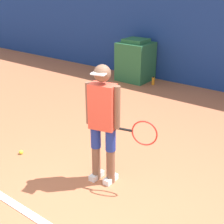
{
  "coord_description": "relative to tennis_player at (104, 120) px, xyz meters",
  "views": [
    {
      "loc": [
        2.01,
        -2.05,
        2.62
      ],
      "look_at": [
        -0.32,
        1.05,
        0.98
      ],
      "focal_mm": 50.0,
      "sensor_mm": 36.0,
      "label": 1
    }
  ],
  "objects": [
    {
      "name": "tennis_ball",
      "position": [
        -1.54,
        -0.25,
        -0.9
      ],
      "size": [
        0.07,
        0.07,
        0.07
      ],
      "color": "#D1E533",
      "rests_on": "ground_plane"
    },
    {
      "name": "covered_chair",
      "position": [
        -2.3,
        4.33,
        -0.38
      ],
      "size": [
        0.87,
        0.82,
        1.16
      ],
      "color": "#28663D",
      "rests_on": "ground_plane"
    },
    {
      "name": "water_bottle",
      "position": [
        -1.66,
        4.25,
        -0.83
      ],
      "size": [
        0.08,
        0.08,
        0.23
      ],
      "color": "orange",
      "rests_on": "ground_plane"
    },
    {
      "name": "ground_plane",
      "position": [
        0.3,
        -0.85,
        -0.93
      ],
      "size": [
        24.0,
        24.0,
        0.0
      ],
      "primitive_type": "plane",
      "color": "#B76642"
    },
    {
      "name": "tennis_player",
      "position": [
        0.0,
        0.0,
        0.0
      ],
      "size": [
        0.96,
        0.36,
        1.68
      ],
      "rotation": [
        0.0,
        0.0,
        0.24
      ],
      "color": "brown",
      "rests_on": "ground_plane"
    }
  ]
}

